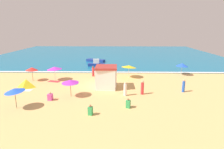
% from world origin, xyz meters
% --- Properties ---
extents(ground_plane, '(60.00, 60.00, 0.00)m').
position_xyz_m(ground_plane, '(0.00, 0.00, 0.00)').
color(ground_plane, '#E5B26B').
extents(ocean_water, '(60.00, 44.00, 0.10)m').
position_xyz_m(ocean_water, '(0.00, 28.00, 0.05)').
color(ocean_water, '#146B93').
rests_on(ocean_water, ground_plane).
extents(wave_breaker_foam, '(57.00, 0.70, 0.01)m').
position_xyz_m(wave_breaker_foam, '(0.00, 6.30, 0.10)').
color(wave_breaker_foam, white).
rests_on(wave_breaker_foam, ocean_water).
extents(lifeguard_cabana, '(2.65, 2.74, 2.82)m').
position_xyz_m(lifeguard_cabana, '(0.99, -1.78, 1.43)').
color(lifeguard_cabana, white).
rests_on(lifeguard_cabana, ground_plane).
extents(beach_umbrella_0, '(2.39, 2.37, 1.99)m').
position_xyz_m(beach_umbrella_0, '(12.80, 4.84, 1.70)').
color(beach_umbrella_0, silver).
rests_on(beach_umbrella_0, ground_plane).
extents(beach_umbrella_1, '(2.51, 2.50, 2.11)m').
position_xyz_m(beach_umbrella_1, '(-7.30, -8.13, 1.84)').
color(beach_umbrella_1, '#4C3823').
rests_on(beach_umbrella_1, ground_plane).
extents(beach_umbrella_2, '(3.17, 3.17, 2.03)m').
position_xyz_m(beach_umbrella_2, '(4.19, 3.21, 1.76)').
color(beach_umbrella_2, silver).
rests_on(beach_umbrella_2, ground_plane).
extents(beach_umbrella_3, '(2.24, 2.22, 2.05)m').
position_xyz_m(beach_umbrella_3, '(-6.71, 1.60, 1.80)').
color(beach_umbrella_3, silver).
rests_on(beach_umbrella_3, ground_plane).
extents(beach_umbrella_4, '(2.27, 2.28, 1.95)m').
position_xyz_m(beach_umbrella_4, '(-2.84, -4.89, 1.74)').
color(beach_umbrella_4, '#4C3823').
rests_on(beach_umbrella_4, ground_plane).
extents(beach_umbrella_5, '(1.69, 1.67, 2.02)m').
position_xyz_m(beach_umbrella_5, '(-9.83, 1.20, 1.76)').
color(beach_umbrella_5, '#4C3823').
rests_on(beach_umbrella_5, ground_plane).
extents(beach_tent, '(1.88, 1.85, 1.07)m').
position_xyz_m(beach_tent, '(-9.33, -1.79, 0.54)').
color(beach_tent, yellow).
rests_on(beach_tent, ground_plane).
extents(beachgoer_0, '(0.51, 0.51, 0.91)m').
position_xyz_m(beachgoer_0, '(-4.77, -6.04, 0.38)').
color(beachgoer_0, '#D84CA5').
rests_on(beachgoer_0, ground_plane).
extents(beachgoer_1, '(0.45, 0.45, 0.97)m').
position_xyz_m(beachgoer_1, '(-0.06, -9.36, 0.43)').
color(beachgoer_1, green).
rests_on(beachgoer_1, ground_plane).
extents(beachgoer_2, '(0.44, 0.44, 1.64)m').
position_xyz_m(beachgoer_2, '(5.24, -4.06, 0.78)').
color(beachgoer_2, red).
rests_on(beachgoer_2, ground_plane).
extents(beachgoer_3, '(0.38, 0.38, 1.57)m').
position_xyz_m(beachgoer_3, '(10.27, -3.19, 0.75)').
color(beachgoer_3, blue).
rests_on(beachgoer_3, ground_plane).
extents(beachgoer_4, '(0.42, 0.42, 1.61)m').
position_xyz_m(beachgoer_4, '(3.25, -4.54, 0.75)').
color(beachgoer_4, white).
rests_on(beachgoer_4, ground_plane).
extents(beachgoer_5, '(0.50, 0.50, 0.96)m').
position_xyz_m(beachgoer_5, '(3.38, -7.80, 0.41)').
color(beachgoer_5, green).
rests_on(beachgoer_5, ground_plane).
extents(beachgoer_6, '(0.42, 0.42, 1.65)m').
position_xyz_m(beachgoer_6, '(-1.38, 3.90, 0.79)').
color(beachgoer_6, red).
rests_on(beachgoer_6, ground_plane).
extents(beach_towel_1, '(1.86, 1.18, 0.01)m').
position_xyz_m(beach_towel_1, '(-6.63, 0.87, 0.01)').
color(beach_towel_1, red).
rests_on(beach_towel_1, ground_plane).
extents(beach_towel_2, '(1.88, 1.06, 0.01)m').
position_xyz_m(beach_towel_2, '(-9.04, -2.90, 0.01)').
color(beach_towel_2, white).
rests_on(beach_towel_2, ground_plane).
extents(beach_towel_3, '(1.68, 1.50, 0.01)m').
position_xyz_m(beach_towel_3, '(-3.62, -0.06, 0.01)').
color(beach_towel_3, green).
rests_on(beach_towel_3, ground_plane).
extents(small_boat_0, '(3.23, 0.96, 1.41)m').
position_xyz_m(small_boat_0, '(-1.64, 11.25, 0.55)').
color(small_boat_0, navy).
rests_on(small_boat_0, ocean_water).
extents(small_boat_1, '(4.29, 2.72, 0.54)m').
position_xyz_m(small_boat_1, '(-2.27, 16.01, 0.37)').
color(small_boat_1, navy).
rests_on(small_boat_1, ocean_water).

